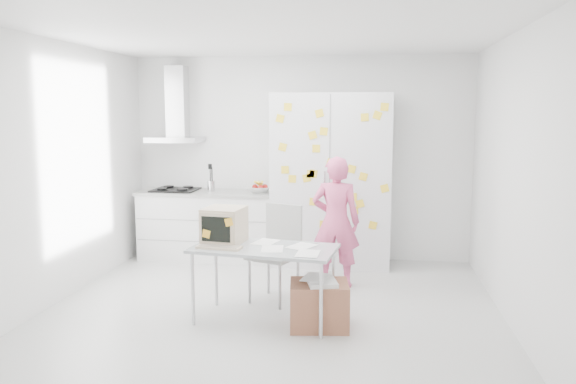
# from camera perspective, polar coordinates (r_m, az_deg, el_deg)

# --- Properties ---
(floor) EXTENTS (4.50, 4.00, 0.02)m
(floor) POSITION_cam_1_polar(r_m,az_deg,el_deg) (5.89, -1.38, -11.49)
(floor) COLOR silver
(floor) RESTS_ON ground
(walls) EXTENTS (4.52, 4.01, 2.70)m
(walls) POSITION_cam_1_polar(r_m,az_deg,el_deg) (6.29, -0.28, 2.50)
(walls) COLOR white
(walls) RESTS_ON ground
(ceiling) EXTENTS (4.50, 4.00, 0.02)m
(ceiling) POSITION_cam_1_polar(r_m,az_deg,el_deg) (5.59, -1.47, 15.67)
(ceiling) COLOR white
(ceiling) RESTS_ON walls
(counter_run) EXTENTS (1.84, 0.63, 1.28)m
(counter_run) POSITION_cam_1_polar(r_m,az_deg,el_deg) (7.63, -8.07, -3.25)
(counter_run) COLOR white
(counter_run) RESTS_ON ground
(range_hood) EXTENTS (0.70, 0.48, 1.01)m
(range_hood) POSITION_cam_1_polar(r_m,az_deg,el_deg) (7.75, -11.24, 7.92)
(range_hood) COLOR silver
(range_hood) RESTS_ON walls
(tall_cabinet) EXTENTS (1.50, 0.68, 2.20)m
(tall_cabinet) POSITION_cam_1_polar(r_m,az_deg,el_deg) (7.21, 4.43, 1.20)
(tall_cabinet) COLOR silver
(tall_cabinet) RESTS_ON ground
(person) EXTENTS (0.55, 0.38, 1.48)m
(person) POSITION_cam_1_polar(r_m,az_deg,el_deg) (6.34, 4.88, -3.04)
(person) COLOR #E75A8D
(person) RESTS_ON ground
(desk) EXTENTS (1.40, 0.82, 1.06)m
(desk) POSITION_cam_1_polar(r_m,az_deg,el_deg) (5.37, -5.08, -4.42)
(desk) COLOR #ADB4B8
(desk) RESTS_ON ground
(chair) EXTENTS (0.59, 0.59, 1.00)m
(chair) POSITION_cam_1_polar(r_m,az_deg,el_deg) (5.91, -1.04, -5.57)
(chair) COLOR #A4A4A2
(chair) RESTS_ON ground
(cardboard_box) EXTENTS (0.58, 0.49, 0.46)m
(cardboard_box) POSITION_cam_1_polar(r_m,az_deg,el_deg) (5.25, 3.18, -11.31)
(cardboard_box) COLOR #985D41
(cardboard_box) RESTS_ON ground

